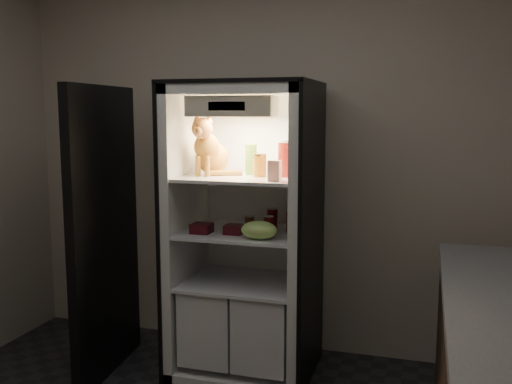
% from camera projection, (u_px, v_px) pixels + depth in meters
% --- Properties ---
extents(room_shell, '(3.60, 3.60, 3.60)m').
position_uv_depth(room_shell, '(140.00, 129.00, 2.27)').
color(room_shell, white).
rests_on(room_shell, floor).
extents(refrigerator, '(0.90, 0.72, 1.88)m').
position_uv_depth(refrigerator, '(246.00, 251.00, 3.70)').
color(refrigerator, white).
rests_on(refrigerator, floor).
extents(fridge_door, '(0.14, 0.87, 1.85)m').
position_uv_depth(fridge_door, '(104.00, 235.00, 3.62)').
color(fridge_door, black).
rests_on(fridge_door, floor).
extents(tabby_cat, '(0.33, 0.37, 0.40)m').
position_uv_depth(tabby_cat, '(210.00, 151.00, 3.62)').
color(tabby_cat, '#BA6617').
rests_on(tabby_cat, refrigerator).
extents(parmesan_shaker, '(0.08, 0.08, 0.19)m').
position_uv_depth(parmesan_shaker, '(251.00, 159.00, 3.63)').
color(parmesan_shaker, '#278F2C').
rests_on(parmesan_shaker, refrigerator).
extents(mayo_tub, '(0.09, 0.09, 0.12)m').
position_uv_depth(mayo_tub, '(257.00, 165.00, 3.63)').
color(mayo_tub, white).
rests_on(mayo_tub, refrigerator).
extents(salsa_jar, '(0.08, 0.08, 0.14)m').
position_uv_depth(salsa_jar, '(260.00, 165.00, 3.52)').
color(salsa_jar, '#99240D').
rests_on(salsa_jar, refrigerator).
extents(pepper_jar, '(0.14, 0.14, 0.23)m').
position_uv_depth(pepper_jar, '(289.00, 158.00, 3.51)').
color(pepper_jar, maroon).
rests_on(pepper_jar, refrigerator).
extents(cream_carton, '(0.07, 0.07, 0.12)m').
position_uv_depth(cream_carton, '(275.00, 171.00, 3.30)').
color(cream_carton, silver).
rests_on(cream_carton, refrigerator).
extents(soda_can_a, '(0.07, 0.07, 0.13)m').
position_uv_depth(soda_can_a, '(272.00, 218.00, 3.70)').
color(soda_can_a, black).
rests_on(soda_can_a, refrigerator).
extents(soda_can_b, '(0.07, 0.07, 0.14)m').
position_uv_depth(soda_can_b, '(292.00, 221.00, 3.56)').
color(soda_can_b, black).
rests_on(soda_can_b, refrigerator).
extents(soda_can_c, '(0.06, 0.06, 0.11)m').
position_uv_depth(soda_can_c, '(269.00, 225.00, 3.51)').
color(soda_can_c, black).
rests_on(soda_can_c, refrigerator).
extents(condiment_jar, '(0.06, 0.06, 0.08)m').
position_uv_depth(condiment_jar, '(249.00, 222.00, 3.69)').
color(condiment_jar, brown).
rests_on(condiment_jar, refrigerator).
extents(grape_bag, '(0.22, 0.16, 0.11)m').
position_uv_depth(grape_bag, '(259.00, 230.00, 3.37)').
color(grape_bag, '#8AC55C').
rests_on(grape_bag, refrigerator).
extents(berry_box_left, '(0.12, 0.12, 0.06)m').
position_uv_depth(berry_box_left, '(202.00, 228.00, 3.54)').
color(berry_box_left, '#490C14').
rests_on(berry_box_left, refrigerator).
extents(berry_box_right, '(0.11, 0.11, 0.06)m').
position_uv_depth(berry_box_right, '(234.00, 229.00, 3.52)').
color(berry_box_right, '#490C14').
rests_on(berry_box_right, refrigerator).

